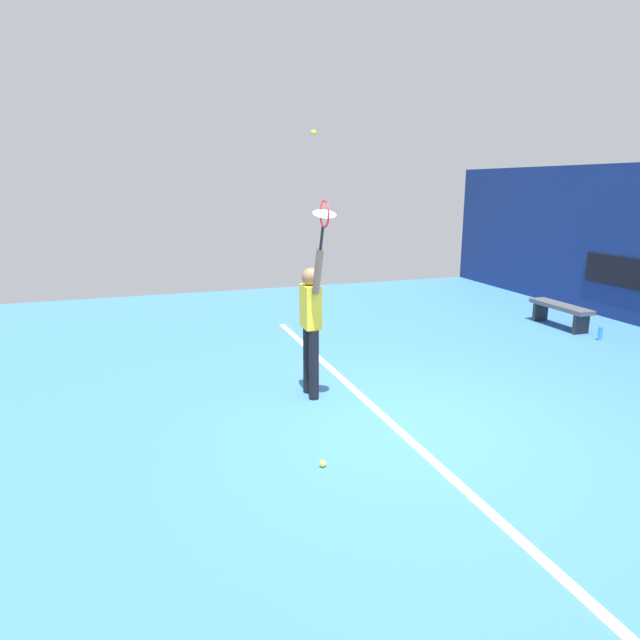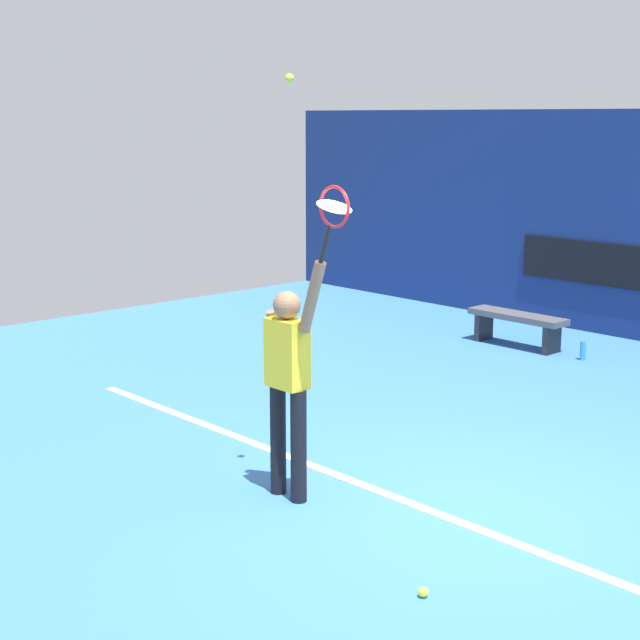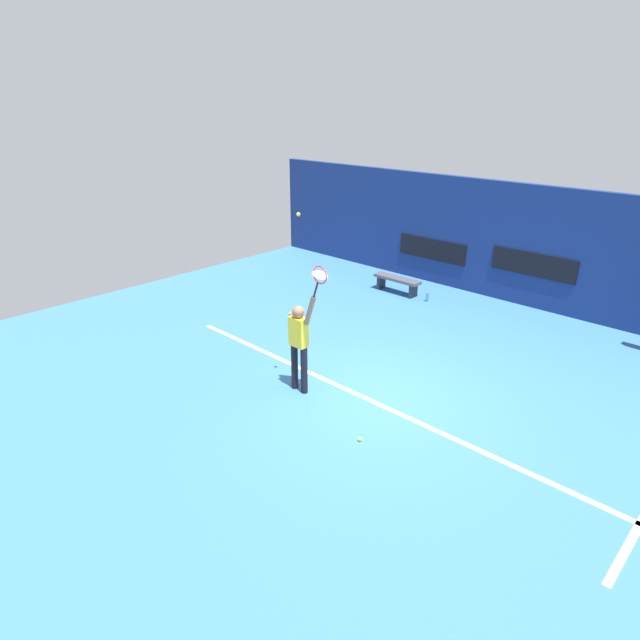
{
  "view_description": "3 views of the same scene",
  "coord_description": "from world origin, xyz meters",
  "px_view_note": "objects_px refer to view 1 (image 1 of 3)",
  "views": [
    {
      "loc": [
        5.36,
        -2.89,
        2.7
      ],
      "look_at": [
        -1.36,
        -0.62,
        0.97
      ],
      "focal_mm": 31.28,
      "sensor_mm": 36.0,
      "label": 1
    },
    {
      "loc": [
        4.43,
        -5.67,
        3.02
      ],
      "look_at": [
        -1.3,
        -0.37,
        1.39
      ],
      "focal_mm": 54.89,
      "sensor_mm": 36.0,
      "label": 2
    },
    {
      "loc": [
        5.13,
        -6.9,
        5.08
      ],
      "look_at": [
        -0.91,
        -0.56,
        1.44
      ],
      "focal_mm": 30.09,
      "sensor_mm": 36.0,
      "label": 3
    }
  ],
  "objects_px": {
    "tennis_player": "(311,321)",
    "tennis_ball": "(314,133)",
    "court_bench": "(560,310)",
    "water_bottle": "(600,334)",
    "spare_ball": "(323,464)",
    "tennis_racket": "(324,217)"
  },
  "relations": [
    {
      "from": "tennis_player",
      "to": "tennis_ball",
      "type": "relative_size",
      "value": 29.02
    },
    {
      "from": "court_bench",
      "to": "water_bottle",
      "type": "height_order",
      "value": "court_bench"
    },
    {
      "from": "court_bench",
      "to": "spare_ball",
      "type": "distance_m",
      "value": 7.24
    },
    {
      "from": "tennis_ball",
      "to": "water_bottle",
      "type": "bearing_deg",
      "value": 98.87
    },
    {
      "from": "court_bench",
      "to": "spare_ball",
      "type": "bearing_deg",
      "value": -58.55
    },
    {
      "from": "tennis_player",
      "to": "spare_ball",
      "type": "distance_m",
      "value": 2.15
    },
    {
      "from": "tennis_racket",
      "to": "court_bench",
      "type": "height_order",
      "value": "tennis_racket"
    },
    {
      "from": "tennis_ball",
      "to": "court_bench",
      "type": "distance_m",
      "value": 6.65
    },
    {
      "from": "tennis_player",
      "to": "court_bench",
      "type": "distance_m",
      "value": 6.04
    },
    {
      "from": "tennis_player",
      "to": "water_bottle",
      "type": "bearing_deg",
      "value": 98.96
    },
    {
      "from": "water_bottle",
      "to": "tennis_player",
      "type": "bearing_deg",
      "value": -81.04
    },
    {
      "from": "water_bottle",
      "to": "spare_ball",
      "type": "distance_m",
      "value": 6.76
    },
    {
      "from": "tennis_player",
      "to": "water_bottle",
      "type": "xyz_separation_m",
      "value": [
        -0.9,
        5.69,
        -0.89
      ]
    },
    {
      "from": "tennis_player",
      "to": "tennis_racket",
      "type": "relative_size",
      "value": 3.15
    },
    {
      "from": "tennis_player",
      "to": "tennis_racket",
      "type": "xyz_separation_m",
      "value": [
        0.51,
        -0.0,
        1.34
      ]
    },
    {
      "from": "tennis_racket",
      "to": "tennis_ball",
      "type": "distance_m",
      "value": 1.09
    },
    {
      "from": "tennis_ball",
      "to": "court_bench",
      "type": "relative_size",
      "value": 0.05
    },
    {
      "from": "tennis_racket",
      "to": "tennis_ball",
      "type": "xyz_separation_m",
      "value": [
        -0.53,
        0.05,
        0.95
      ]
    },
    {
      "from": "tennis_ball",
      "to": "court_bench",
      "type": "bearing_deg",
      "value": 108.58
    },
    {
      "from": "spare_ball",
      "to": "tennis_ball",
      "type": "bearing_deg",
      "value": 164.37
    },
    {
      "from": "tennis_racket",
      "to": "spare_ball",
      "type": "xyz_separation_m",
      "value": [
        1.35,
        -0.47,
        -2.31
      ]
    },
    {
      "from": "tennis_player",
      "to": "tennis_ball",
      "type": "height_order",
      "value": "tennis_ball"
    }
  ]
}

